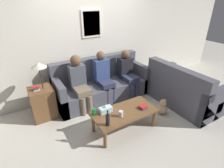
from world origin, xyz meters
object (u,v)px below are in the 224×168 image
at_px(person_middle, 103,76).
at_px(couch_main, 101,85).
at_px(person_right, 127,72).
at_px(couch_side, 182,92).
at_px(drinking_glass, 121,114).
at_px(person_left, 79,81).
at_px(coffee_table, 124,113).
at_px(teddy_bear, 162,107).
at_px(wine_bottle, 108,120).

bearing_deg(person_middle, couch_main, 87.26).
height_order(couch_main, person_right, person_right).
bearing_deg(couch_main, couch_side, -40.89).
distance_m(person_middle, person_right, 0.64).
relative_size(drinking_glass, person_left, 0.09).
relative_size(coffee_table, person_middle, 1.00).
bearing_deg(teddy_bear, couch_main, 121.93).
distance_m(couch_side, wine_bottle, 2.05).
xyz_separation_m(couch_side, person_left, (-2.01, 1.07, 0.31)).
xyz_separation_m(drinking_glass, person_middle, (0.32, 1.22, 0.18)).
distance_m(wine_bottle, drinking_glass, 0.32).
distance_m(couch_main, person_middle, 0.33).
height_order(couch_side, teddy_bear, couch_side).
distance_m(coffee_table, person_middle, 1.18).
xyz_separation_m(person_right, teddy_bear, (0.16, -1.09, -0.46)).
xyz_separation_m(couch_main, person_middle, (-0.01, -0.13, 0.30)).
xyz_separation_m(drinking_glass, person_right, (0.96, 1.17, 0.15)).
bearing_deg(person_left, drinking_glass, -77.09).
bearing_deg(coffee_table, person_middle, 81.29).
bearing_deg(drinking_glass, person_left, 102.91).
relative_size(couch_main, teddy_bear, 6.47).
distance_m(wine_bottle, person_middle, 1.45).
height_order(wine_bottle, person_left, person_left).
xyz_separation_m(drinking_glass, person_left, (-0.28, 1.20, 0.19)).
xyz_separation_m(drinking_glass, teddy_bear, (1.11, 0.09, -0.31)).
xyz_separation_m(person_middle, person_right, (0.64, -0.05, -0.02)).
xyz_separation_m(couch_side, teddy_bear, (-0.62, -0.05, -0.18)).
xyz_separation_m(wine_bottle, teddy_bear, (1.42, 0.17, -0.36)).
bearing_deg(coffee_table, person_left, 110.67).
distance_m(drinking_glass, teddy_bear, 1.16).
xyz_separation_m(wine_bottle, person_right, (1.26, 1.26, 0.10)).
bearing_deg(drinking_glass, wine_bottle, -164.59).
bearing_deg(person_left, coffee_table, -69.33).
relative_size(couch_main, person_left, 1.87).
distance_m(couch_side, person_right, 1.33).
distance_m(wine_bottle, person_left, 1.30).
relative_size(coffee_table, person_right, 1.05).
xyz_separation_m(coffee_table, wine_bottle, (-0.45, -0.18, 0.16)).
xyz_separation_m(person_middle, teddy_bear, (0.79, -1.14, -0.48)).
bearing_deg(couch_main, person_left, -166.12).
relative_size(coffee_table, drinking_glass, 11.04).
bearing_deg(drinking_glass, person_middle, 75.50).
height_order(couch_side, person_middle, person_middle).
bearing_deg(teddy_bear, coffee_table, 179.58).
relative_size(couch_main, person_right, 1.98).
bearing_deg(person_middle, drinking_glass, -104.50).
height_order(couch_side, drinking_glass, couch_side).
distance_m(coffee_table, person_left, 1.22).
xyz_separation_m(coffee_table, person_right, (0.81, 1.08, 0.26)).
distance_m(couch_side, drinking_glass, 1.74).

